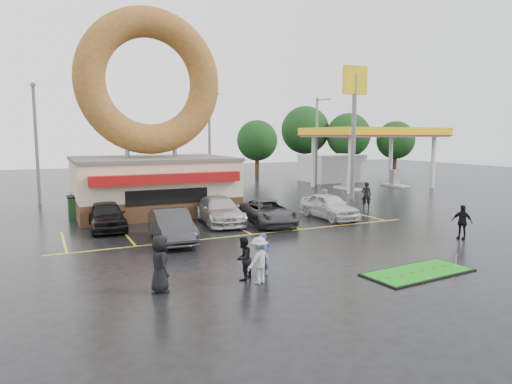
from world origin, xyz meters
name	(u,v)px	position (x,y,z in m)	size (l,w,h in m)	color
ground	(283,249)	(0.00, 0.00, 0.00)	(120.00, 120.00, 0.00)	black
donut_shop	(151,146)	(-3.00, 12.97, 4.46)	(10.20, 8.70, 13.50)	#472B19
gas_station	(354,149)	(20.00, 20.94, 3.70)	(12.30, 13.65, 5.90)	silver
shell_sign	(354,107)	(13.00, 12.00, 7.38)	(2.20, 0.36, 10.60)	slate
streetlight_left	(36,140)	(-10.00, 19.92, 4.78)	(0.40, 2.21, 9.00)	slate
streetlight_mid	(210,140)	(4.00, 20.92, 4.78)	(0.40, 2.21, 9.00)	slate
streetlight_right	(317,139)	(16.00, 21.92, 4.78)	(0.40, 2.21, 9.00)	slate
tree_far_a	(348,135)	(26.00, 30.00, 5.18)	(5.60, 5.60, 8.00)	#332114
tree_far_b	(396,140)	(32.00, 28.00, 4.53)	(4.90, 4.90, 7.00)	#332114
tree_far_c	(305,130)	(22.00, 34.00, 5.84)	(6.30, 6.30, 9.00)	#332114
tree_far_d	(257,141)	(14.00, 32.00, 4.53)	(4.90, 4.90, 7.00)	#332114
car_black	(107,215)	(-6.68, 8.00, 0.78)	(1.85, 4.60, 1.57)	black
car_dgrey	(172,226)	(-4.22, 3.61, 0.78)	(1.66, 4.75, 1.56)	#2A2A2C
car_silver	(219,210)	(-0.42, 7.07, 0.77)	(2.16, 5.30, 1.54)	#ACADB1
car_grey	(269,212)	(2.07, 5.54, 0.71)	(2.34, 5.09, 1.41)	#323235
car_white	(329,206)	(6.31, 5.55, 0.78)	(1.85, 4.59, 1.56)	silver
person_blue	(263,255)	(-2.61, -3.21, 0.80)	(0.59, 0.38, 1.61)	navy
person_blackjkt	(243,258)	(-3.46, -3.29, 0.78)	(0.76, 0.59, 1.56)	black
person_hoodie	(259,260)	(-3.12, -3.89, 0.83)	(1.07, 0.61, 1.66)	#9B9B9D
person_bystander	(160,264)	(-6.47, -3.27, 0.95)	(0.92, 0.60, 1.89)	black
person_cameraman	(462,222)	(9.06, -2.04, 0.86)	(1.01, 0.42, 1.72)	black
person_walker_near	(324,200)	(7.36, 7.64, 0.81)	(1.51, 0.48, 1.62)	gray
person_walker_far	(366,195)	(11.06, 7.82, 0.93)	(0.68, 0.45, 1.86)	black
dumpster	(83,207)	(-7.50, 12.63, 0.65)	(1.80, 1.20, 1.30)	#19411E
putting_green	(418,272)	(2.81, -5.43, 0.03)	(4.49, 2.22, 0.54)	black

